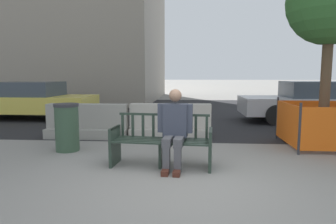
{
  "coord_description": "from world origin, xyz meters",
  "views": [
    {
      "loc": [
        0.04,
        -4.07,
        1.54
      ],
      "look_at": [
        -0.44,
        2.36,
        0.75
      ],
      "focal_mm": 32.0,
      "sensor_mm": 36.0,
      "label": 1
    }
  ],
  "objects_px": {
    "construction_fence": "(323,123)",
    "car_sedan_mid": "(314,102)",
    "seated_person": "(175,127)",
    "jersey_barrier_left": "(88,124)",
    "trash_bin": "(67,127)",
    "car_taxi_near": "(32,100)",
    "street_bench": "(162,143)",
    "jersey_barrier_centre": "(170,124)",
    "street_tree": "(331,3)"
  },
  "relations": [
    {
      "from": "car_taxi_near",
      "to": "construction_fence",
      "type": "bearing_deg",
      "value": -22.91
    },
    {
      "from": "jersey_barrier_left",
      "to": "construction_fence",
      "type": "relative_size",
      "value": 1.29
    },
    {
      "from": "jersey_barrier_left",
      "to": "car_sedan_mid",
      "type": "height_order",
      "value": "car_sedan_mid"
    },
    {
      "from": "jersey_barrier_centre",
      "to": "jersey_barrier_left",
      "type": "xyz_separation_m",
      "value": [
        -2.05,
        -0.19,
        0.0
      ]
    },
    {
      "from": "car_taxi_near",
      "to": "street_bench",
      "type": "bearing_deg",
      "value": -45.73
    },
    {
      "from": "construction_fence",
      "to": "trash_bin",
      "type": "bearing_deg",
      "value": -171.81
    },
    {
      "from": "seated_person",
      "to": "trash_bin",
      "type": "distance_m",
      "value": 2.47
    },
    {
      "from": "seated_person",
      "to": "car_sedan_mid",
      "type": "xyz_separation_m",
      "value": [
        4.36,
        5.34,
        -0.02
      ]
    },
    {
      "from": "street_tree",
      "to": "car_sedan_mid",
      "type": "relative_size",
      "value": 0.84
    },
    {
      "from": "jersey_barrier_centre",
      "to": "car_taxi_near",
      "type": "distance_m",
      "value": 5.86
    },
    {
      "from": "construction_fence",
      "to": "jersey_barrier_left",
      "type": "bearing_deg",
      "value": 174.25
    },
    {
      "from": "jersey_barrier_left",
      "to": "jersey_barrier_centre",
      "type": "bearing_deg",
      "value": 5.23
    },
    {
      "from": "jersey_barrier_centre",
      "to": "car_sedan_mid",
      "type": "distance_m",
      "value": 5.42
    },
    {
      "from": "jersey_barrier_left",
      "to": "construction_fence",
      "type": "xyz_separation_m",
      "value": [
        5.41,
        -0.54,
        0.17
      ]
    },
    {
      "from": "car_sedan_mid",
      "to": "car_taxi_near",
      "type": "bearing_deg",
      "value": -179.96
    },
    {
      "from": "trash_bin",
      "to": "street_bench",
      "type": "bearing_deg",
      "value": -23.97
    },
    {
      "from": "car_taxi_near",
      "to": "trash_bin",
      "type": "bearing_deg",
      "value": -54.6
    },
    {
      "from": "car_taxi_near",
      "to": "seated_person",
      "type": "bearing_deg",
      "value": -44.91
    },
    {
      "from": "construction_fence",
      "to": "car_sedan_mid",
      "type": "height_order",
      "value": "car_sedan_mid"
    },
    {
      "from": "street_bench",
      "to": "car_taxi_near",
      "type": "bearing_deg",
      "value": 134.27
    },
    {
      "from": "jersey_barrier_centre",
      "to": "street_tree",
      "type": "bearing_deg",
      "value": -12.29
    },
    {
      "from": "street_tree",
      "to": "seated_person",
      "type": "bearing_deg",
      "value": -150.7
    },
    {
      "from": "seated_person",
      "to": "car_sedan_mid",
      "type": "distance_m",
      "value": 6.9
    },
    {
      "from": "construction_fence",
      "to": "trash_bin",
      "type": "xyz_separation_m",
      "value": [
        -5.38,
        -0.77,
        -0.02
      ]
    },
    {
      "from": "street_bench",
      "to": "car_sedan_mid",
      "type": "relative_size",
      "value": 0.37
    },
    {
      "from": "seated_person",
      "to": "jersey_barrier_left",
      "type": "bearing_deg",
      "value": 134.85
    },
    {
      "from": "street_bench",
      "to": "trash_bin",
      "type": "height_order",
      "value": "trash_bin"
    },
    {
      "from": "seated_person",
      "to": "street_tree",
      "type": "xyz_separation_m",
      "value": [
        3.12,
        1.75,
        2.33
      ]
    },
    {
      "from": "street_tree",
      "to": "trash_bin",
      "type": "height_order",
      "value": "street_tree"
    },
    {
      "from": "seated_person",
      "to": "street_tree",
      "type": "relative_size",
      "value": 0.33
    },
    {
      "from": "jersey_barrier_left",
      "to": "car_taxi_near",
      "type": "distance_m",
      "value": 4.33
    },
    {
      "from": "seated_person",
      "to": "construction_fence",
      "type": "height_order",
      "value": "seated_person"
    },
    {
      "from": "street_bench",
      "to": "jersey_barrier_centre",
      "type": "xyz_separation_m",
      "value": [
        -0.01,
        2.41,
        -0.06
      ]
    },
    {
      "from": "construction_fence",
      "to": "car_taxi_near",
      "type": "distance_m",
      "value": 9.2
    },
    {
      "from": "street_tree",
      "to": "car_sedan_mid",
      "type": "xyz_separation_m",
      "value": [
        1.24,
        3.59,
        -2.35
      ]
    },
    {
      "from": "jersey_barrier_centre",
      "to": "street_tree",
      "type": "height_order",
      "value": "street_tree"
    },
    {
      "from": "seated_person",
      "to": "jersey_barrier_left",
      "type": "height_order",
      "value": "seated_person"
    },
    {
      "from": "street_tree",
      "to": "car_taxi_near",
      "type": "relative_size",
      "value": 0.94
    },
    {
      "from": "construction_fence",
      "to": "trash_bin",
      "type": "relative_size",
      "value": 1.6
    },
    {
      "from": "street_tree",
      "to": "car_sedan_mid",
      "type": "bearing_deg",
      "value": 70.99
    },
    {
      "from": "street_tree",
      "to": "trash_bin",
      "type": "distance_m",
      "value": 6.0
    },
    {
      "from": "construction_fence",
      "to": "car_sedan_mid",
      "type": "distance_m",
      "value": 3.8
    },
    {
      "from": "car_sedan_mid",
      "to": "street_tree",
      "type": "bearing_deg",
      "value": -109.01
    },
    {
      "from": "street_bench",
      "to": "car_taxi_near",
      "type": "xyz_separation_m",
      "value": [
        -5.13,
        5.26,
        0.27
      ]
    },
    {
      "from": "jersey_barrier_centre",
      "to": "car_sedan_mid",
      "type": "relative_size",
      "value": 0.43
    },
    {
      "from": "seated_person",
      "to": "construction_fence",
      "type": "bearing_deg",
      "value": 29.3
    },
    {
      "from": "jersey_barrier_left",
      "to": "car_sedan_mid",
      "type": "bearing_deg",
      "value": 24.61
    },
    {
      "from": "street_bench",
      "to": "car_taxi_near",
      "type": "height_order",
      "value": "car_taxi_near"
    },
    {
      "from": "street_tree",
      "to": "car_taxi_near",
      "type": "height_order",
      "value": "street_tree"
    },
    {
      "from": "seated_person",
      "to": "car_taxi_near",
      "type": "distance_m",
      "value": 7.56
    }
  ]
}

